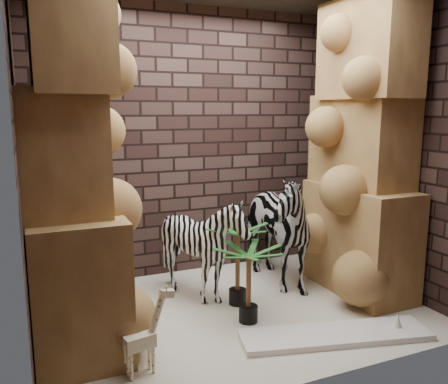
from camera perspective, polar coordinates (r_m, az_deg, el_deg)
name	(u,v)px	position (r m, az deg, el deg)	size (l,w,h in m)	color
floor	(234,311)	(4.48, 1.24, -14.57)	(3.50, 3.50, 0.00)	beige
wall_back	(189,143)	(5.24, -4.39, 6.06)	(3.50, 3.50, 0.00)	black
wall_front	(316,169)	(3.00, 11.29, 2.83)	(3.50, 3.50, 0.00)	black
wall_left	(19,161)	(3.72, -24.08, 3.53)	(3.00, 3.00, 0.00)	black
wall_right	(388,146)	(5.06, 19.73, 5.35)	(3.00, 3.00, 0.00)	black
rock_pillar_left	(69,159)	(3.73, -18.70, 3.89)	(0.68, 1.30, 3.00)	tan
rock_pillar_right	(363,147)	(4.85, 16.85, 5.32)	(0.58, 1.25, 3.00)	tan
zebra_right	(269,217)	(4.96, 5.59, -3.15)	(0.67, 1.24, 1.47)	white
zebra_left	(203,252)	(4.57, -2.67, -7.51)	(0.87, 1.07, 0.97)	white
giraffe_toy	(140,333)	(3.44, -10.43, -16.81)	(0.33, 0.11, 0.65)	#FFF3C3
palm_front	(238,264)	(4.48, 1.70, -8.94)	(0.36, 0.36, 0.81)	#155220
palm_back	(249,284)	(4.15, 3.07, -11.36)	(0.36, 0.36, 0.70)	#155220
surfboard	(335,335)	(4.11, 13.64, -16.85)	(1.59, 0.39, 0.05)	white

